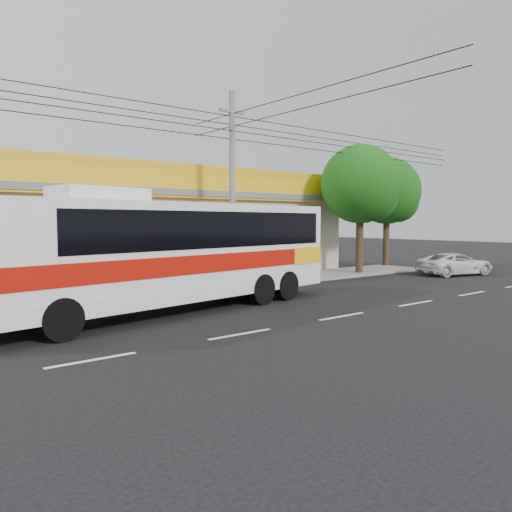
# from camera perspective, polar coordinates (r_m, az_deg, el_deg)

# --- Properties ---
(ground) EXTENTS (120.00, 120.00, 0.00)m
(ground) POSITION_cam_1_polar(r_m,az_deg,el_deg) (17.81, 3.74, -5.72)
(ground) COLOR black
(ground) RESTS_ON ground
(sidewalk) EXTENTS (30.00, 3.20, 0.15)m
(sidewalk) POSITION_cam_1_polar(r_m,az_deg,el_deg) (22.56, -6.58, -3.49)
(sidewalk) COLOR slate
(sidewalk) RESTS_ON ground
(lane_markings) EXTENTS (50.00, 0.12, 0.01)m
(lane_markings) POSITION_cam_1_polar(r_m,az_deg,el_deg) (16.08, 9.78, -6.83)
(lane_markings) COLOR silver
(lane_markings) RESTS_ON ground
(storefront_building) EXTENTS (22.60, 9.20, 5.70)m
(storefront_building) POSITION_cam_1_polar(r_m,az_deg,el_deg) (27.23, -12.80, 2.42)
(storefront_building) COLOR gray
(storefront_building) RESTS_ON ground
(coach_bus) EXTENTS (13.16, 4.70, 3.97)m
(coach_bus) POSITION_cam_1_polar(r_m,az_deg,el_deg) (16.80, -8.83, 0.96)
(coach_bus) COLOR silver
(coach_bus) RESTS_ON ground
(motorbike_dark) EXTENTS (1.57, 0.65, 0.91)m
(motorbike_dark) POSITION_cam_1_polar(r_m,az_deg,el_deg) (18.32, -25.54, -3.91)
(motorbike_dark) COLOR black
(motorbike_dark) RESTS_ON sidewalk
(white_car) EXTENTS (4.77, 3.05, 1.22)m
(white_car) POSITION_cam_1_polar(r_m,az_deg,el_deg) (29.99, 21.78, -0.86)
(white_car) COLOR silver
(white_car) RESTS_ON ground
(utility_pole) EXTENTS (34.00, 14.00, 8.69)m
(utility_pole) POSITION_cam_1_polar(r_m,az_deg,el_deg) (22.68, -2.74, 14.58)
(utility_pole) COLOR slate
(utility_pole) RESTS_ON ground
(tree_near) EXTENTS (4.37, 4.37, 7.24)m
(tree_near) POSITION_cam_1_polar(r_m,az_deg,el_deg) (28.49, 12.12, 7.73)
(tree_near) COLOR black
(tree_near) RESTS_ON ground
(tree_far) EXTENTS (4.28, 4.28, 7.10)m
(tree_far) POSITION_cam_1_polar(r_m,az_deg,el_deg) (33.51, 14.97, 6.95)
(tree_far) COLOR black
(tree_far) RESTS_ON ground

